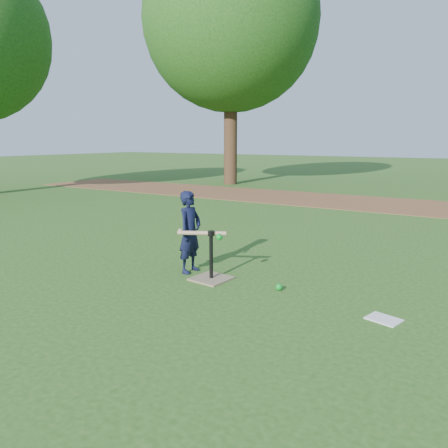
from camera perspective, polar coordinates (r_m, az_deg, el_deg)
The scene contains 8 objects.
ground at distance 5.49m, azimuth 1.13°, elevation -7.07°, with size 80.00×80.00×0.00m, color #285116.
dirt_strip at distance 12.41m, azimuth 19.04°, elevation 2.53°, with size 24.00×3.00×0.01m, color brown.
child at distance 5.63m, azimuth -4.46°, elevation -1.06°, with size 0.39×0.25×1.06m, color black.
wiffle_ball_ground at distance 5.09m, azimuth 7.20°, elevation -8.17°, with size 0.08×0.08×0.08m, color #0D8F23.
clipboard at distance 4.56m, azimuth 20.14°, elevation -11.59°, with size 0.30×0.23×0.01m, color white.
batting_tee at distance 5.41m, azimuth -1.68°, elevation -6.14°, with size 0.48×0.48×0.61m.
swing_action at distance 5.31m, azimuth -2.75°, elevation -1.27°, with size 0.66×0.32×0.08m.
tree_left at distance 17.39m, azimuth 0.90°, elevation 24.85°, with size 6.40×6.40×9.08m.
Camera 1 is at (2.65, -4.50, 1.70)m, focal length 35.00 mm.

